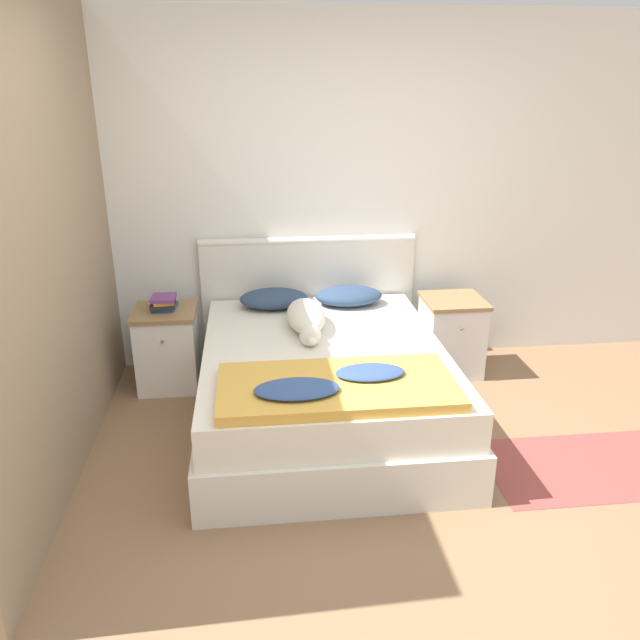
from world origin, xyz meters
TOP-DOWN VIEW (x-y plane):
  - ground_plane at (0.00, 0.00)m, footprint 16.00×16.00m
  - wall_back at (0.00, 2.13)m, footprint 9.00×0.06m
  - wall_side_left at (-1.54, 1.05)m, footprint 0.06×3.10m
  - bed at (-0.09, 1.07)m, footprint 1.53×1.93m
  - headboard at (-0.09, 2.06)m, footprint 1.61×0.06m
  - nightstand_left at (-1.13, 1.73)m, footprint 0.44×0.45m
  - nightstand_right at (0.96, 1.73)m, footprint 0.44×0.45m
  - pillow_left at (-0.36, 1.82)m, footprint 0.49×0.33m
  - pillow_right at (0.19, 1.82)m, footprint 0.49×0.33m
  - quilt at (-0.09, 0.46)m, footprint 1.25×0.61m
  - dog at (-0.16, 1.37)m, footprint 0.25×0.75m
  - book_stack at (-1.13, 1.75)m, footprint 0.19×0.21m
  - rug at (1.40, 0.40)m, footprint 1.24×0.67m

SIDE VIEW (x-z plane):
  - ground_plane at x=0.00m, z-range 0.00..0.00m
  - rug at x=1.40m, z-range 0.00..0.00m
  - bed at x=-0.09m, z-range 0.00..0.53m
  - nightstand_left at x=-1.13m, z-range 0.00..0.58m
  - nightstand_right at x=0.96m, z-range 0.00..0.58m
  - headboard at x=-0.09m, z-range 0.02..1.01m
  - quilt at x=-0.09m, z-range 0.52..0.62m
  - pillow_left at x=-0.36m, z-range 0.54..0.67m
  - pillow_right at x=0.19m, z-range 0.54..0.67m
  - dog at x=-0.16m, z-range 0.53..0.70m
  - book_stack at x=-1.13m, z-range 0.58..0.68m
  - wall_back at x=0.00m, z-range 0.00..2.55m
  - wall_side_left at x=-1.54m, z-range 0.00..2.55m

